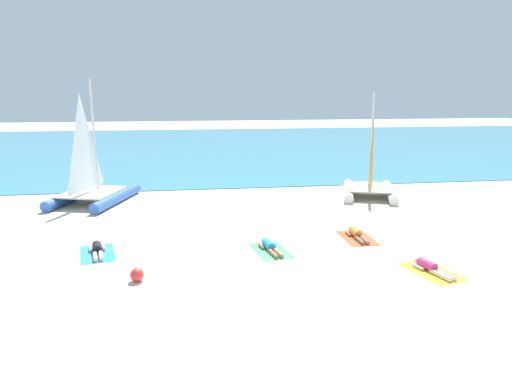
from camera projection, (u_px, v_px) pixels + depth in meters
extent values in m
plane|color=beige|center=(243.00, 194.00, 24.30)|extent=(120.00, 120.00, 0.00)
cube|color=teal|center=(219.00, 146.00, 44.86)|extent=(120.00, 40.00, 0.05)
cylinder|color=white|center=(348.00, 190.00, 24.02)|extent=(1.77, 4.05, 0.47)
cylinder|color=white|center=(390.00, 192.00, 23.64)|extent=(1.77, 4.05, 0.47)
cube|color=silver|center=(369.00, 187.00, 23.58)|extent=(2.89, 3.18, 0.06)
cylinder|color=silver|center=(371.00, 140.00, 23.61)|extent=(0.10, 0.10, 4.90)
pyramid|color=orange|center=(372.00, 145.00, 22.71)|extent=(0.75, 2.06, 4.11)
cylinder|color=blue|center=(72.00, 196.00, 22.65)|extent=(1.85, 4.53, 0.52)
cylinder|color=blue|center=(117.00, 198.00, 22.28)|extent=(1.85, 4.53, 0.52)
cube|color=silver|center=(92.00, 192.00, 22.19)|extent=(3.16, 3.51, 0.07)
cylinder|color=silver|center=(94.00, 136.00, 22.22)|extent=(0.11, 0.11, 5.46)
pyramid|color=white|center=(83.00, 142.00, 21.22)|extent=(0.77, 2.31, 4.58)
cube|color=#338CD8|center=(98.00, 253.00, 15.39)|extent=(1.51, 2.10, 0.01)
cylinder|color=black|center=(97.00, 247.00, 15.53)|extent=(0.43, 0.67, 0.30)
sphere|color=beige|center=(96.00, 244.00, 15.91)|extent=(0.22, 0.22, 0.22)
cylinder|color=beige|center=(95.00, 256.00, 14.93)|extent=(0.31, 0.79, 0.14)
cylinder|color=beige|center=(101.00, 255.00, 14.99)|extent=(0.31, 0.79, 0.14)
cylinder|color=beige|center=(90.00, 249.00, 15.62)|extent=(0.20, 0.46, 0.10)
cylinder|color=beige|center=(104.00, 248.00, 15.77)|extent=(0.20, 0.46, 0.10)
cube|color=#4CB266|center=(271.00, 251.00, 15.66)|extent=(1.44, 2.07, 0.01)
cylinder|color=#268CCC|center=(269.00, 245.00, 15.81)|extent=(0.41, 0.67, 0.30)
sphere|color=#8C6647|center=(265.00, 241.00, 16.18)|extent=(0.22, 0.22, 0.22)
cylinder|color=#8C6647|center=(273.00, 253.00, 15.20)|extent=(0.28, 0.79, 0.14)
cylinder|color=#8C6647|center=(278.00, 253.00, 15.25)|extent=(0.28, 0.79, 0.14)
cylinder|color=#8C6647|center=(261.00, 246.00, 15.90)|extent=(0.18, 0.46, 0.10)
cylinder|color=#8C6647|center=(273.00, 245.00, 16.04)|extent=(0.18, 0.46, 0.10)
cube|color=#EA5933|center=(357.00, 238.00, 17.01)|extent=(1.13, 1.92, 0.01)
cylinder|color=orange|center=(355.00, 232.00, 17.17)|extent=(0.31, 0.62, 0.30)
sphere|color=#8C6647|center=(351.00, 229.00, 17.56)|extent=(0.22, 0.22, 0.22)
cylinder|color=#8C6647|center=(359.00, 240.00, 16.55)|extent=(0.15, 0.78, 0.14)
cylinder|color=#8C6647|center=(364.00, 240.00, 16.57)|extent=(0.15, 0.78, 0.14)
cylinder|color=#8C6647|center=(348.00, 234.00, 17.30)|extent=(0.11, 0.45, 0.10)
cylinder|color=#8C6647|center=(359.00, 233.00, 17.37)|extent=(0.11, 0.45, 0.10)
cube|color=yellow|center=(432.00, 272.00, 13.84)|extent=(1.57, 2.13, 0.01)
cylinder|color=#D83372|center=(427.00, 265.00, 13.98)|extent=(0.45, 0.68, 0.30)
sphere|color=beige|center=(418.00, 260.00, 14.35)|extent=(0.22, 0.22, 0.22)
cylinder|color=beige|center=(441.00, 275.00, 13.38)|extent=(0.34, 0.79, 0.14)
cylinder|color=beige|center=(445.00, 274.00, 13.45)|extent=(0.34, 0.79, 0.14)
cylinder|color=beige|center=(418.00, 267.00, 14.05)|extent=(0.22, 0.46, 0.10)
cylinder|color=beige|center=(429.00, 265.00, 14.22)|extent=(0.22, 0.46, 0.10)
sphere|color=red|center=(137.00, 275.00, 13.12)|extent=(0.40, 0.40, 0.40)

